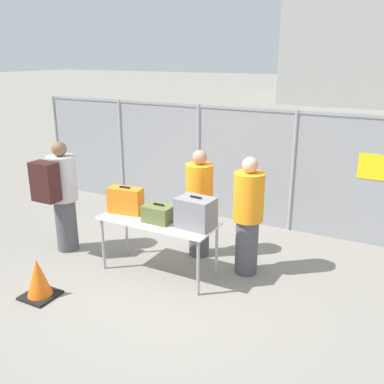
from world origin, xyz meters
name	(u,v)px	position (x,y,z in m)	size (l,w,h in m)	color
ground_plane	(172,281)	(0.00, 0.00, 0.00)	(120.00, 120.00, 0.00)	gray
fence_section	(244,164)	(0.01, 2.52, 1.09)	(8.97, 0.07, 2.07)	gray
inspection_table	(158,225)	(-0.29, 0.14, 0.72)	(1.63, 0.67, 0.79)	silver
suitcase_orange	(126,201)	(-0.83, 0.16, 0.98)	(0.51, 0.29, 0.39)	orange
suitcase_olive	(159,213)	(-0.25, 0.10, 0.91)	(0.39, 0.32, 0.25)	#566033
suitcase_grey	(196,213)	(0.28, 0.15, 0.99)	(0.49, 0.37, 0.42)	slate
traveler_hooded	(60,193)	(-1.96, 0.05, 0.95)	(0.43, 0.66, 1.72)	#4C4C51
security_worker_near	(199,202)	(-0.06, 0.92, 0.84)	(0.40, 0.40, 1.63)	#4C4C51
security_worker_far	(248,215)	(0.78, 0.72, 0.86)	(0.41, 0.41, 1.66)	#4C4C51
utility_trailer	(354,174)	(1.53, 5.31, 0.42)	(3.62, 2.20, 0.71)	white
traffic_cone	(39,280)	(-1.29, -1.11, 0.24)	(0.42, 0.42, 0.52)	black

